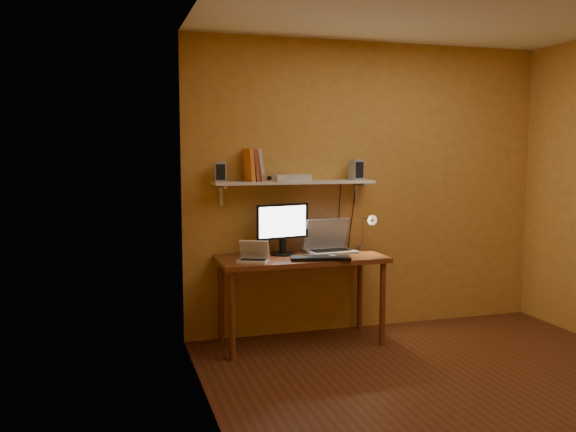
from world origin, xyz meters
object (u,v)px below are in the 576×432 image
object	(u,v)px
wall_shelf	(294,183)
desk	(301,267)
netbook	(254,256)
mouse	(332,256)
speaker_left	(220,172)
speaker_right	(356,170)
monitor	(283,226)
shelf_camera	(269,178)
router	(289,178)
laptop	(329,243)
desk_lamp	(368,227)
keyboard	(320,258)

from	to	relation	value
wall_shelf	desk	bearing A→B (deg)	-90.00
netbook	mouse	xyz separation A→B (m)	(0.66, -0.04, -0.03)
wall_shelf	mouse	xyz separation A→B (m)	(0.22, -0.35, -0.59)
speaker_left	speaker_right	bearing A→B (deg)	6.16
monitor	speaker_left	size ratio (longest dim) A/B	2.87
speaker_left	shelf_camera	xyz separation A→B (m)	(0.39, -0.08, -0.05)
desk	router	world-z (taller)	router
laptop	netbook	bearing A→B (deg)	-164.07
desk	desk_lamp	xyz separation A→B (m)	(0.66, 0.13, 0.29)
speaker_right	laptop	bearing A→B (deg)	175.63
keyboard	monitor	bearing A→B (deg)	140.07
monitor	speaker_right	bearing A→B (deg)	-6.99
keyboard	speaker_left	size ratio (longest dim) A/B	2.91
keyboard	speaker_left	xyz separation A→B (m)	(-0.74, 0.39, 0.70)
mouse	desk_lamp	world-z (taller)	desk_lamp
desk	mouse	xyz separation A→B (m)	(0.22, -0.16, 0.10)
laptop	monitor	bearing A→B (deg)	179.13
desk_lamp	speaker_right	distance (m)	0.52
desk	speaker_right	distance (m)	1.00
desk	monitor	distance (m)	0.37
monitor	keyboard	bearing A→B (deg)	-66.49
laptop	speaker_left	size ratio (longest dim) A/B	2.59
keyboard	mouse	world-z (taller)	mouse
netbook	monitor	bearing A→B (deg)	65.66
wall_shelf	keyboard	bearing A→B (deg)	-74.92
wall_shelf	laptop	world-z (taller)	wall_shelf
netbook	speaker_right	world-z (taller)	speaker_right
netbook	keyboard	xyz separation A→B (m)	(0.54, -0.07, -0.04)
netbook	speaker_right	xyz separation A→B (m)	(1.01, 0.31, 0.67)
desk	mouse	world-z (taller)	mouse
speaker_right	shelf_camera	size ratio (longest dim) A/B	1.71
monitor	netbook	world-z (taller)	monitor
desk_lamp	speaker_left	bearing A→B (deg)	176.93
monitor	keyboard	xyz separation A→B (m)	(0.23, -0.32, -0.23)
mouse	shelf_camera	distance (m)	0.84
mouse	router	xyz separation A→B (m)	(-0.27, 0.36, 0.64)
shelf_camera	monitor	bearing A→B (deg)	4.88
router	desk	bearing A→B (deg)	-75.58
monitor	shelf_camera	xyz separation A→B (m)	(-0.12, -0.01, 0.41)
monitor	mouse	xyz separation A→B (m)	(0.34, -0.29, -0.23)
laptop	speaker_left	distance (m)	1.14
router	mouse	bearing A→B (deg)	-53.11
monitor	laptop	bearing A→B (deg)	-8.19
laptop	desk_lamp	distance (m)	0.38
desk	speaker_right	xyz separation A→B (m)	(0.57, 0.19, 0.80)
desk_lamp	monitor	bearing A→B (deg)	179.99
desk	wall_shelf	distance (m)	0.72
wall_shelf	netbook	size ratio (longest dim) A/B	4.86
desk	shelf_camera	bearing A→B (deg)	155.06
desk	laptop	xyz separation A→B (m)	(0.30, 0.16, 0.16)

